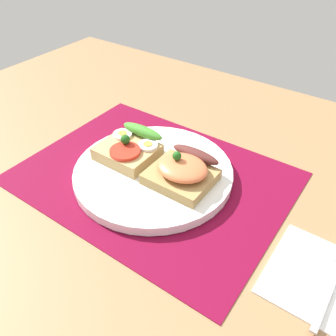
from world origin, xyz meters
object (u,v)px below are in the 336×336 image
plate (153,172)px  napkin (328,282)px  sandwich_salmon (182,172)px  fork (333,281)px  sandwich_egg_tomato (129,149)px

plate → napkin: (29.87, -3.91, -0.79)cm
sandwich_salmon → napkin: 24.93cm
sandwich_salmon → fork: sandwich_salmon is taller
sandwich_egg_tomato → fork: (35.63, -4.21, -2.71)cm
sandwich_salmon → napkin: (24.35, -4.04, -3.45)cm
sandwich_salmon → napkin: bearing=-9.4°
sandwich_egg_tomato → napkin: bearing=-7.0°
sandwich_egg_tomato → fork: 35.97cm
plate → sandwich_egg_tomato: 5.90cm
napkin → fork: bearing=20.8°
sandwich_salmon → fork: bearing=-9.0°
plate → napkin: bearing=-7.5°
plate → fork: (30.24, -3.78, -0.33)cm
sandwich_salmon → napkin: sandwich_salmon is taller
sandwich_egg_tomato → sandwich_salmon: sandwich_salmon is taller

